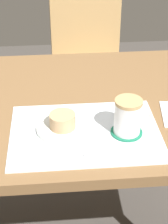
{
  "coord_description": "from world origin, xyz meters",
  "views": [
    {
      "loc": [
        -0.02,
        -1.09,
        1.41
      ],
      "look_at": [
        0.06,
        -0.14,
        0.78
      ],
      "focal_mm": 60.0,
      "sensor_mm": 36.0,
      "label": 1
    }
  ],
  "objects": [
    {
      "name": "coffee_mug",
      "position": [
        0.19,
        -0.2,
        0.79
      ],
      "size": [
        0.11,
        0.08,
        0.11
      ],
      "color": "white",
      "rests_on": "coffee_coaster"
    },
    {
      "name": "pastry_plate",
      "position": [
        -0.01,
        -0.17,
        0.74
      ],
      "size": [
        0.16,
        0.16,
        0.01
      ],
      "primitive_type": "cylinder",
      "color": "silver",
      "rests_on": "placemat"
    },
    {
      "name": "placemat",
      "position": [
        0.06,
        -0.18,
        0.73
      ],
      "size": [
        0.45,
        0.32,
        0.0
      ],
      "primitive_type": "cube",
      "color": "white",
      "rests_on": "dining_table"
    },
    {
      "name": "dining_table",
      "position": [
        0.0,
        0.0,
        0.65
      ],
      "size": [
        1.15,
        0.78,
        0.73
      ],
      "color": "brown",
      "rests_on": "ground_plane"
    },
    {
      "name": "wooden_chair",
      "position": [
        0.17,
        0.76,
        0.47
      ],
      "size": [
        0.45,
        0.45,
        0.85
      ],
      "rotation": [
        0.0,
        0.0,
        3.22
      ],
      "color": "tan",
      "rests_on": "ground_plane"
    },
    {
      "name": "teaspoon",
      "position": [
        0.11,
        -0.3,
        0.74
      ],
      "size": [
        0.13,
        0.02,
        0.01
      ],
      "primitive_type": "cylinder",
      "rotation": [
        0.0,
        1.57,
        -0.11
      ],
      "color": "silver",
      "rests_on": "placemat"
    },
    {
      "name": "coffee_coaster",
      "position": [
        0.19,
        -0.2,
        0.74
      ],
      "size": [
        0.1,
        0.1,
        0.0
      ],
      "primitive_type": "cylinder",
      "color": "#196B4C",
      "rests_on": "placemat"
    },
    {
      "name": "pastry",
      "position": [
        -0.01,
        -0.17,
        0.77
      ],
      "size": [
        0.08,
        0.08,
        0.04
      ],
      "primitive_type": "cylinder",
      "color": "tan",
      "rests_on": "pastry_plate"
    }
  ]
}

